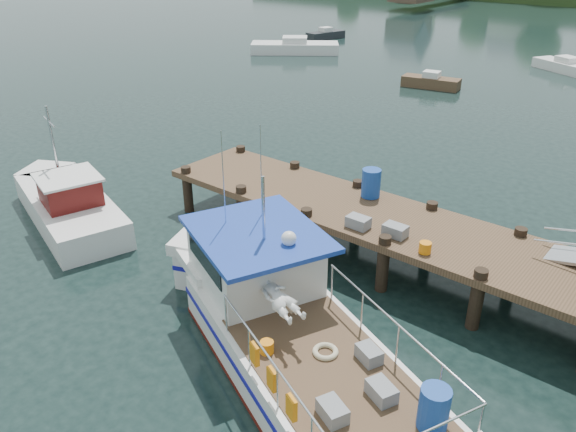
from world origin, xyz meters
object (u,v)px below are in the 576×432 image
Objects in this scene: moored_a at (295,47)px; lobster_boat at (278,318)px; moored_b at (566,66)px; work_boat at (67,202)px; moored_e at (326,35)px; moored_rowboat at (431,82)px.

lobster_boat is at bearing -69.41° from moored_a.
moored_b is (-3.45, 34.66, -0.47)m from lobster_boat.
moored_b is at bearing 96.15° from work_boat.
work_boat is 30.48m from moored_a.
moored_b is at bearing 1.09° from moored_a.
moored_e is at bearing 147.98° from lobster_boat.
moored_rowboat is 0.93× the size of moored_e.
lobster_boat is 2.61× the size of moored_rowboat.
lobster_boat is at bearing -90.48° from moored_b.
moored_e is (-2.20, 7.23, -0.09)m from moored_a.
moored_rowboat is 19.27m from moored_e.
moored_a is 1.77× the size of moored_e.
moored_e is (-20.99, 0.89, -0.01)m from moored_b.
lobster_boat is 2.43× the size of moored_e.
moored_rowboat is at bearing 103.96° from work_boat.
moored_a is 1.41× the size of moored_b.
moored_e is at bearing 171.42° from moored_b.
moored_b is at bearing 119.15° from lobster_boat.
moored_a is at bearing -167.52° from moored_b.
moored_a is at bearing 130.92° from work_boat.
lobster_boat reaches higher than moored_rowboat.
work_boat reaches higher than moored_rowboat.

